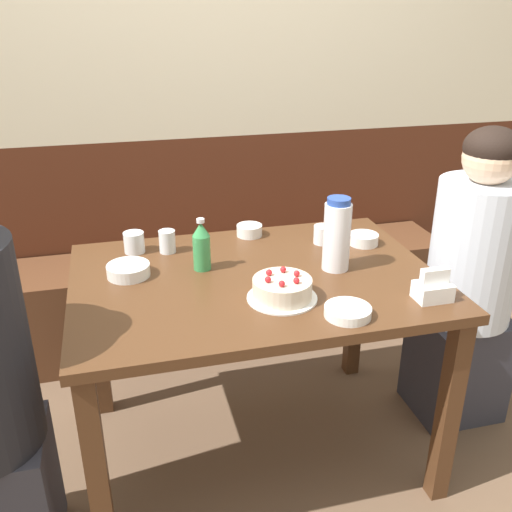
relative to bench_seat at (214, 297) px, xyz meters
name	(u,v)px	position (x,y,z in m)	size (l,w,h in m)	color
ground_plane	(255,447)	(0.00, -0.83, -0.23)	(12.00, 12.00, 0.00)	brown
back_wall	(199,84)	(0.00, 0.22, 1.02)	(4.80, 0.04, 2.50)	#4C2314
bench_seat	(214,297)	(0.00, 0.00, 0.00)	(2.36, 0.38, 0.47)	#56331E
dining_table	(255,301)	(0.00, -0.83, 0.41)	(1.23, 0.86, 0.75)	#4C2D19
birthday_cake	(282,289)	(0.04, -1.01, 0.55)	(0.22, 0.22, 0.09)	white
water_pitcher	(337,235)	(0.29, -0.84, 0.64)	(0.09, 0.09, 0.26)	white
soju_bottle	(201,246)	(-0.16, -0.73, 0.60)	(0.06, 0.06, 0.19)	#388E4C
napkin_holder	(433,288)	(0.49, -1.13, 0.55)	(0.11, 0.08, 0.11)	white
bowl_soup_white	(348,312)	(0.20, -1.16, 0.53)	(0.14, 0.14, 0.03)	white
bowl_rice_small	(249,230)	(0.07, -0.47, 0.54)	(0.10, 0.10, 0.04)	white
bowl_side_dish	(364,239)	(0.47, -0.66, 0.53)	(0.11, 0.11, 0.04)	white
bowl_sauce_shallow	(128,270)	(-0.41, -0.72, 0.53)	(0.15, 0.15, 0.04)	white
glass_water_tall	(167,241)	(-0.26, -0.55, 0.56)	(0.06, 0.06, 0.08)	silver
glass_tumbler_short	(323,235)	(0.32, -0.61, 0.55)	(0.07, 0.07, 0.07)	silver
glass_shot_small	(134,242)	(-0.38, -0.52, 0.55)	(0.08, 0.08, 0.08)	silver
person_teal_shirt	(469,286)	(0.87, -0.80, 0.35)	(0.34, 0.33, 1.21)	#33333D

